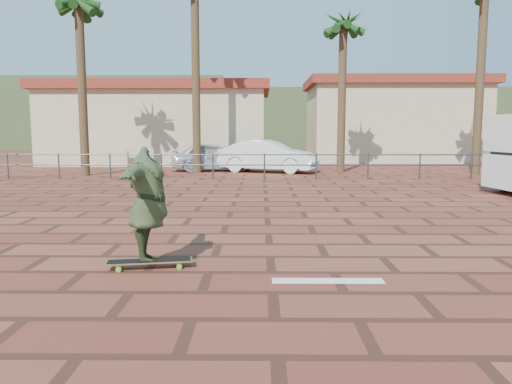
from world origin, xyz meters
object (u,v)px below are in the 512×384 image
Objects in this scene: longboard at (149,262)px; car_white at (268,156)px; skateboarder at (148,204)px; car_silver at (213,157)px.

car_white reaches higher than longboard.
car_white is at bearing -7.81° from skateboarder.
car_white is at bearing -113.67° from car_silver.
car_silver is 0.89× the size of car_white.
car_silver is at bearing 92.49° from car_white.
car_silver is (-0.70, 16.64, -0.22)m from skateboarder.
skateboarder is 0.43× the size of car_white.
longboard is at bearing 175.79° from car_silver.
car_white is (1.85, 15.86, 0.63)m from longboard.
skateboarder reaches higher than longboard.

